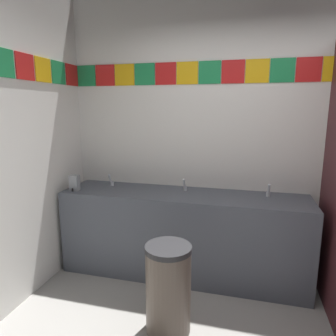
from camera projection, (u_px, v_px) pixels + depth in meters
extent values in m
cube|color=white|center=(266.00, 131.00, 2.96)|extent=(4.01, 0.08, 2.90)
cube|color=#1E8C4C|center=(86.00, 76.00, 3.27)|extent=(0.22, 0.01, 0.22)
cube|color=red|center=(105.00, 75.00, 3.22)|extent=(0.22, 0.01, 0.22)
cube|color=yellow|center=(124.00, 75.00, 3.16)|extent=(0.22, 0.01, 0.22)
cube|color=#1E8C4C|center=(145.00, 74.00, 3.11)|extent=(0.22, 0.01, 0.22)
cube|color=red|center=(166.00, 74.00, 3.05)|extent=(0.22, 0.01, 0.22)
cube|color=yellow|center=(187.00, 73.00, 3.00)|extent=(0.22, 0.01, 0.22)
cube|color=#1E8C4C|center=(210.00, 72.00, 2.94)|extent=(0.22, 0.01, 0.22)
cube|color=red|center=(233.00, 72.00, 2.89)|extent=(0.22, 0.01, 0.22)
cube|color=yellow|center=(257.00, 71.00, 2.83)|extent=(0.22, 0.01, 0.22)
cube|color=#1E8C4C|center=(282.00, 70.00, 2.78)|extent=(0.22, 0.01, 0.22)
cube|color=red|center=(309.00, 70.00, 2.72)|extent=(0.22, 0.01, 0.22)
cube|color=yellow|center=(336.00, 69.00, 2.67)|extent=(0.22, 0.01, 0.22)
cube|color=#1E8C4C|center=(3.00, 63.00, 2.30)|extent=(0.01, 0.22, 0.22)
cube|color=red|center=(25.00, 67.00, 2.52)|extent=(0.01, 0.22, 0.22)
cube|color=yellow|center=(43.00, 70.00, 2.75)|extent=(0.01, 0.22, 0.22)
cube|color=#1E8C4C|center=(59.00, 73.00, 2.97)|extent=(0.01, 0.22, 0.22)
cube|color=red|center=(72.00, 75.00, 3.19)|extent=(0.01, 0.22, 0.22)
cube|color=#4C515B|center=(182.00, 234.00, 3.04)|extent=(2.40, 0.57, 0.85)
cube|color=#4C515B|center=(188.00, 190.00, 3.22)|extent=(2.40, 0.03, 0.08)
cylinder|color=silver|center=(107.00, 194.00, 3.14)|extent=(0.34, 0.34, 0.10)
cylinder|color=silver|center=(182.00, 200.00, 2.94)|extent=(0.34, 0.34, 0.10)
cylinder|color=silver|center=(269.00, 207.00, 2.74)|extent=(0.34, 0.34, 0.10)
cylinder|color=silver|center=(112.00, 183.00, 3.25)|extent=(0.04, 0.04, 0.05)
cylinder|color=silver|center=(110.00, 178.00, 3.19)|extent=(0.02, 0.06, 0.09)
cylinder|color=silver|center=(185.00, 188.00, 3.06)|extent=(0.04, 0.04, 0.05)
cylinder|color=silver|center=(184.00, 183.00, 2.99)|extent=(0.02, 0.06, 0.09)
cylinder|color=silver|center=(268.00, 194.00, 2.86)|extent=(0.04, 0.04, 0.05)
cylinder|color=silver|center=(269.00, 188.00, 2.80)|extent=(0.02, 0.06, 0.09)
cube|color=gray|center=(75.00, 183.00, 3.05)|extent=(0.09, 0.07, 0.16)
cylinder|color=black|center=(72.00, 190.00, 3.02)|extent=(0.02, 0.02, 0.03)
cylinder|color=brown|center=(168.00, 291.00, 2.27)|extent=(0.34, 0.34, 0.65)
cylinder|color=#262628|center=(168.00, 249.00, 2.20)|extent=(0.35, 0.35, 0.04)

